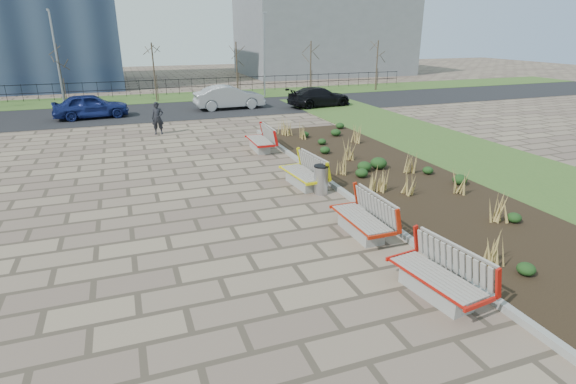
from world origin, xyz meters
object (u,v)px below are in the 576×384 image
object	(u,v)px
car_black	(319,97)
lamp_east	(264,56)
bench_c	(302,171)
pedestrian	(158,118)
bench_a	(437,274)
car_blue	(91,106)
bench_b	(361,216)
litter_bin	(321,180)
car_silver	(229,97)
lamp_west	(57,60)
bench_d	(259,139)

from	to	relation	value
car_black	lamp_east	size ratio (longest dim) A/B	0.73
bench_c	lamp_east	xyz separation A→B (m)	(5.00, 20.27, 2.54)
pedestrian	bench_a	bearing A→B (deg)	-66.69
pedestrian	car_blue	distance (m)	6.56
lamp_east	pedestrian	bearing A→B (deg)	-129.80
bench_b	litter_bin	distance (m)	3.12
car_black	lamp_east	bearing A→B (deg)	12.37
car_silver	lamp_west	xyz separation A→B (m)	(-10.21, 4.45, 2.28)
car_blue	lamp_east	size ratio (longest dim) A/B	0.69
bench_b	car_black	distance (m)	19.91
bench_d	car_silver	xyz separation A→B (m)	(1.21, 10.87, 0.26)
bench_a	lamp_west	size ratio (longest dim) A/B	0.35
bench_d	pedestrian	distance (m)	6.10
bench_b	bench_c	size ratio (longest dim) A/B	1.00
bench_d	car_silver	distance (m)	10.94
bench_b	lamp_west	bearing A→B (deg)	110.01
car_blue	lamp_west	xyz separation A→B (m)	(-1.90, 4.90, 2.32)
lamp_west	lamp_east	bearing A→B (deg)	0.00
bench_d	lamp_west	world-z (taller)	lamp_west
lamp_west	car_blue	bearing A→B (deg)	-68.84
pedestrian	car_black	distance (m)	11.92
bench_a	bench_c	distance (m)	7.03
car_black	lamp_east	distance (m)	6.49
bench_c	car_black	xyz separation A→B (m)	(7.06, 14.60, 0.16)
pedestrian	car_black	xyz separation A→B (m)	(10.87, 4.90, -0.14)
bench_a	car_silver	bearing A→B (deg)	79.03
litter_bin	car_blue	world-z (taller)	car_blue
bench_c	bench_d	bearing A→B (deg)	85.08
bench_d	car_black	size ratio (longest dim) A/B	0.48
bench_d	bench_c	bearing A→B (deg)	-89.04
bench_d	lamp_east	bearing A→B (deg)	72.89
car_silver	car_black	distance (m)	5.98
pedestrian	car_black	bearing A→B (deg)	34.77
lamp_west	lamp_east	distance (m)	14.00
bench_d	lamp_east	distance (m)	16.32
bench_a	bench_d	xyz separation A→B (m)	(0.00, 11.97, 0.00)
bench_c	lamp_east	size ratio (longest dim) A/B	0.35
bench_b	lamp_east	world-z (taller)	lamp_east
car_black	pedestrian	bearing A→B (deg)	106.70
bench_b	litter_bin	world-z (taller)	bench_b
bench_a	car_blue	distance (m)	23.50
bench_d	lamp_east	xyz separation A→B (m)	(5.00, 15.33, 2.54)
bench_c	bench_d	size ratio (longest dim) A/B	1.00
bench_b	pedestrian	size ratio (longest dim) A/B	1.32
bench_a	pedestrian	distance (m)	17.16
pedestrian	car_silver	world-z (taller)	pedestrian
litter_bin	bench_c	bearing A→B (deg)	106.79
bench_c	lamp_west	xyz separation A→B (m)	(-9.00, 20.27, 2.54)
lamp_east	car_black	bearing A→B (deg)	-70.04
bench_c	car_black	world-z (taller)	car_black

